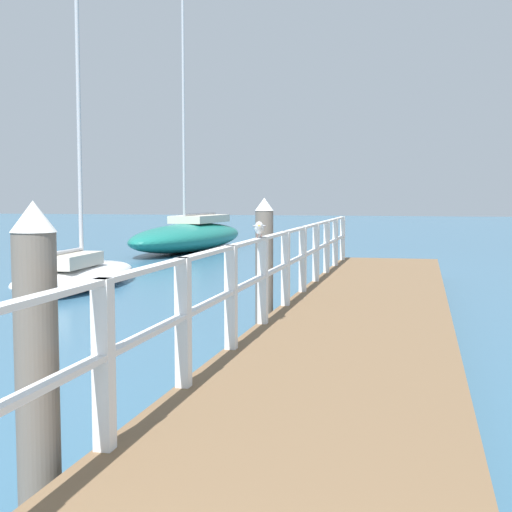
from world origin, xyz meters
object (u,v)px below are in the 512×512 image
boat_3 (190,236)px  dock_piling_near (37,367)px  boat_4 (76,273)px  seagull_foreground (259,227)px  dock_piling_far (264,266)px

boat_3 → dock_piling_near: bearing=112.2°
boat_3 → boat_4: (0.91, -11.44, -0.26)m
seagull_foreground → boat_3: (-6.90, 18.20, -1.17)m
dock_piling_far → boat_3: 17.41m
dock_piling_near → seagull_foreground: size_ratio=4.53×
dock_piling_far → seagull_foreground: dock_piling_far is taller
seagull_foreground → boat_3: bearing=-81.2°
dock_piling_far → boat_4: 7.35m
dock_piling_far → boat_4: boat_4 is taller
boat_3 → seagull_foreground: bearing=117.1°
dock_piling_far → seagull_foreground: size_ratio=4.53×
dock_piling_near → seagull_foreground: bearing=85.5°
dock_piling_far → boat_3: (-6.52, 16.14, -0.47)m
seagull_foreground → dock_piling_near: bearing=73.5°
seagull_foreground → boat_3: boat_3 is taller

